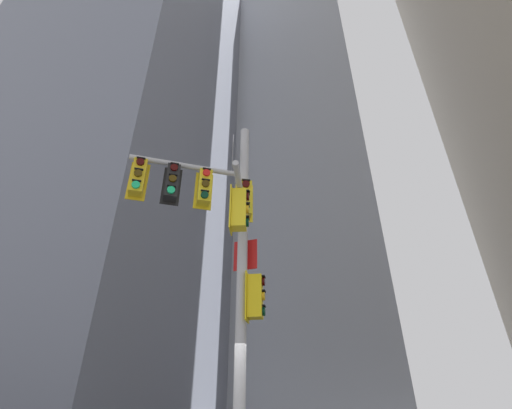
% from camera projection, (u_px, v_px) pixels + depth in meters
% --- Properties ---
extents(building_tower_left, '(17.28, 17.28, 42.29)m').
position_uv_depth(building_tower_left, '(127.00, 137.00, 30.03)').
color(building_tower_left, slate).
rests_on(building_tower_left, ground).
extents(building_mid_block, '(15.62, 15.62, 44.92)m').
position_uv_depth(building_mid_block, '(287.00, 173.00, 36.89)').
color(building_mid_block, '#9399A3').
rests_on(building_mid_block, ground).
extents(signal_pole_assembly, '(3.25, 2.60, 8.68)m').
position_uv_depth(signal_pole_assembly, '(221.00, 231.00, 8.87)').
color(signal_pole_assembly, '#B2B2B5').
rests_on(signal_pole_assembly, ground).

